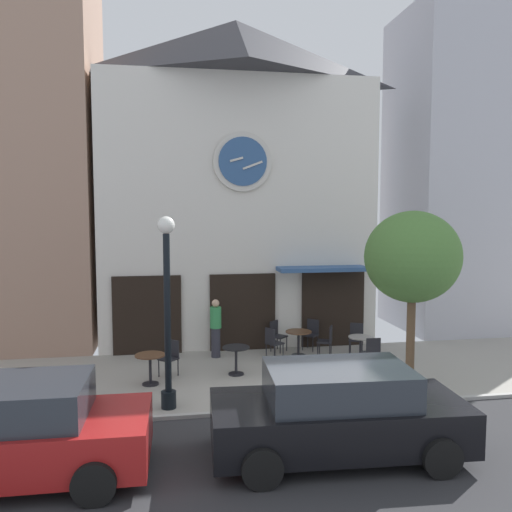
% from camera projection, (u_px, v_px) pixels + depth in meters
% --- Properties ---
extents(ground_plane, '(27.90, 10.13, 0.13)m').
position_uv_depth(ground_plane, '(323.00, 412.00, 10.72)').
color(ground_plane, '#9E998E').
extents(clock_building, '(8.44, 4.14, 10.11)m').
position_uv_depth(clock_building, '(237.00, 178.00, 16.43)').
color(clock_building, silver).
rests_on(clock_building, ground_plane).
extents(neighbor_building_left, '(5.68, 4.32, 12.48)m').
position_uv_depth(neighbor_building_left, '(3.00, 144.00, 15.94)').
color(neighbor_building_left, '#9E7A66').
rests_on(neighbor_building_left, ground_plane).
extents(neighbor_building_right, '(5.62, 3.81, 11.04)m').
position_uv_depth(neighbor_building_right, '(476.00, 173.00, 18.33)').
color(neighbor_building_right, '#B2B2BC').
rests_on(neighbor_building_right, ground_plane).
extents(street_lamp, '(0.36, 0.36, 4.07)m').
position_uv_depth(street_lamp, '(167.00, 312.00, 10.73)').
color(street_lamp, black).
rests_on(street_lamp, ground_plane).
extents(street_tree, '(2.25, 2.02, 4.18)m').
position_uv_depth(street_tree, '(413.00, 258.00, 11.89)').
color(street_tree, brown).
rests_on(street_tree, ground_plane).
extents(cafe_table_center_right, '(0.73, 0.73, 0.74)m').
position_uv_depth(cafe_table_center_right, '(150.00, 363.00, 12.33)').
color(cafe_table_center_right, black).
rests_on(cafe_table_center_right, ground_plane).
extents(cafe_table_rightmost, '(0.70, 0.70, 0.72)m').
position_uv_depth(cafe_table_rightmost, '(236.00, 355.00, 13.09)').
color(cafe_table_rightmost, black).
rests_on(cafe_table_rightmost, ground_plane).
extents(cafe_table_near_curb, '(0.75, 0.75, 0.72)m').
position_uv_depth(cafe_table_near_curb, '(299.00, 338.00, 14.79)').
color(cafe_table_near_curb, black).
rests_on(cafe_table_near_curb, ground_plane).
extents(cafe_table_leftmost, '(0.67, 0.67, 0.72)m').
position_uv_depth(cafe_table_leftmost, '(360.00, 345.00, 14.15)').
color(cafe_table_leftmost, black).
rests_on(cafe_table_leftmost, ground_plane).
extents(cafe_chair_near_lamp, '(0.57, 0.57, 0.90)m').
position_uv_depth(cafe_chair_near_lamp, '(277.00, 333.00, 15.30)').
color(cafe_chair_near_lamp, black).
rests_on(cafe_chair_near_lamp, ground_plane).
extents(cafe_chair_curbside, '(0.53, 0.53, 0.90)m').
position_uv_depth(cafe_chair_curbside, '(327.00, 339.00, 14.65)').
color(cafe_chair_curbside, black).
rests_on(cafe_chair_curbside, ground_plane).
extents(cafe_chair_under_awning, '(0.53, 0.53, 0.90)m').
position_uv_depth(cafe_chair_under_awning, '(356.00, 336.00, 14.95)').
color(cafe_chair_under_awning, black).
rests_on(cafe_chair_under_awning, ground_plane).
extents(cafe_chair_near_tree, '(0.56, 0.56, 0.90)m').
position_uv_depth(cafe_chair_near_tree, '(170.00, 355.00, 13.02)').
color(cafe_chair_near_tree, black).
rests_on(cafe_chair_near_tree, ground_plane).
extents(cafe_chair_right_end, '(0.56, 0.56, 0.90)m').
position_uv_depth(cafe_chair_right_end, '(312.00, 332.00, 15.49)').
color(cafe_chair_right_end, black).
rests_on(cafe_chair_right_end, ground_plane).
extents(cafe_chair_by_entrance, '(0.55, 0.55, 0.90)m').
position_uv_depth(cafe_chair_by_entrance, '(273.00, 341.00, 14.42)').
color(cafe_chair_by_entrance, black).
rests_on(cafe_chair_by_entrance, ground_plane).
extents(cafe_chair_facing_street, '(0.41, 0.41, 0.90)m').
position_uv_depth(cafe_chair_facing_street, '(372.00, 351.00, 13.37)').
color(cafe_chair_facing_street, black).
rests_on(cafe_chair_facing_street, ground_plane).
extents(pedestrian_green, '(0.45, 0.45, 1.67)m').
position_uv_depth(pedestrian_green, '(216.00, 327.00, 14.62)').
color(pedestrian_green, '#2D2D38').
rests_on(pedestrian_green, ground_plane).
extents(parked_car_red, '(4.33, 2.07, 1.55)m').
position_uv_depth(parked_car_red, '(8.00, 433.00, 7.92)').
color(parked_car_red, maroon).
rests_on(parked_car_red, ground_plane).
extents(parked_car_black, '(4.38, 2.18, 1.55)m').
position_uv_depth(parked_car_black, '(338.00, 412.00, 8.73)').
color(parked_car_black, black).
rests_on(parked_car_black, ground_plane).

